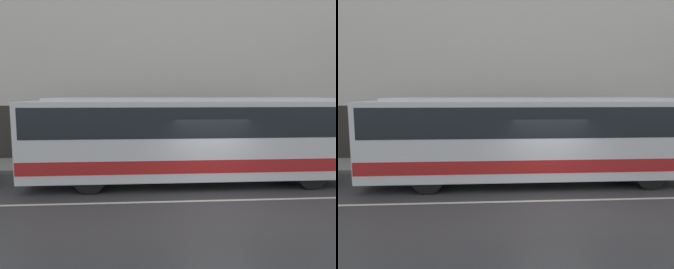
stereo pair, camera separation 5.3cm
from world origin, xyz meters
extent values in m
plane|color=#38383A|center=(0.00, 0.00, 0.00)|extent=(60.00, 60.00, 0.00)
cube|color=gray|center=(0.00, 5.41, 0.08)|extent=(60.00, 2.83, 0.16)
cube|color=silver|center=(0.00, 6.98, 5.54)|extent=(60.00, 0.30, 11.08)
cube|color=#2D2B28|center=(0.00, 6.81, 1.38)|extent=(60.00, 0.06, 2.77)
cube|color=beige|center=(0.00, 0.00, 0.00)|extent=(54.00, 0.14, 0.01)
cube|color=silver|center=(-0.64, 2.12, 1.72)|extent=(11.73, 2.50, 2.73)
cube|color=#B21E1E|center=(-0.64, 2.12, 0.90)|extent=(11.67, 2.53, 0.45)
cube|color=black|center=(-0.64, 2.12, 2.38)|extent=(11.38, 2.52, 1.04)
cube|color=silver|center=(-0.64, 2.12, 3.14)|extent=(9.97, 2.13, 0.12)
cylinder|color=black|center=(3.63, 1.02, 0.55)|extent=(1.09, 0.28, 1.09)
cylinder|color=black|center=(3.63, 3.21, 0.55)|extent=(1.09, 0.28, 1.09)
cylinder|color=black|center=(-4.10, 1.02, 0.55)|extent=(1.09, 0.28, 1.09)
cylinder|color=black|center=(-4.10, 3.21, 0.55)|extent=(1.09, 0.28, 1.09)
cylinder|color=maroon|center=(-1.49, 5.78, 0.86)|extent=(0.36, 0.36, 1.40)
sphere|color=tan|center=(-1.49, 5.78, 1.68)|extent=(0.26, 0.26, 0.26)
camera|label=1|loc=(-2.25, -9.84, 3.34)|focal=35.00mm
camera|label=2|loc=(-2.19, -9.84, 3.34)|focal=35.00mm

